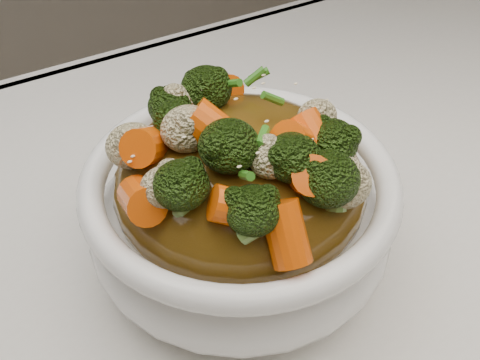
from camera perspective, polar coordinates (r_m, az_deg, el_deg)
tablecloth at (r=0.48m, az=5.97°, el=-9.75°), size 1.20×0.80×0.04m
bowl at (r=0.44m, az=0.00°, el=-3.44°), size 0.27×0.27×0.09m
sauce_base at (r=0.41m, az=0.00°, el=-0.33°), size 0.21×0.21×0.10m
carrots at (r=0.37m, az=0.00°, el=7.37°), size 0.21×0.21×0.05m
broccoli at (r=0.37m, az=0.00°, el=7.23°), size 0.21×0.21×0.05m
cauliflower at (r=0.37m, az=0.00°, el=6.96°), size 0.21×0.21×0.04m
scallions at (r=0.37m, az=0.00°, el=7.51°), size 0.16×0.16×0.02m
sesame_seeds at (r=0.37m, az=-0.00°, el=7.51°), size 0.19×0.19×0.01m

